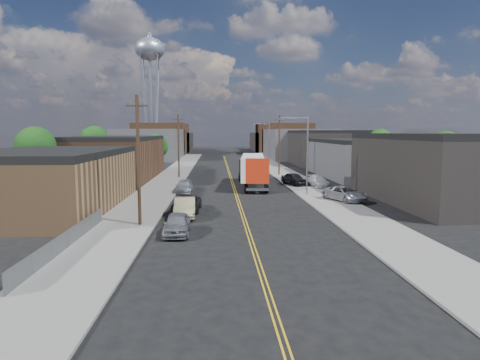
{
  "coord_description": "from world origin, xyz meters",
  "views": [
    {
      "loc": [
        -2.29,
        -22.78,
        7.25
      ],
      "look_at": [
        0.06,
        19.36,
        2.5
      ],
      "focal_mm": 32.0,
      "sensor_mm": 36.0,
      "label": 1
    }
  ],
  "objects": [
    {
      "name": "chainlink_fence",
      "position": [
        -11.5,
        3.5,
        0.66
      ],
      "size": [
        0.05,
        16.0,
        1.22
      ],
      "color": "slate",
      "rests_on": "ground"
    },
    {
      "name": "car_right_lot_a",
      "position": [
        11.0,
        20.36,
        0.89
      ],
      "size": [
        4.31,
        5.88,
        1.49
      ],
      "primitive_type": "imported",
      "rotation": [
        0.0,
        0.0,
        0.39
      ],
      "color": "#B8BBBE",
      "rests_on": "sidewalk_right"
    },
    {
      "name": "car_left_c",
      "position": [
        -5.0,
        16.0,
        0.71
      ],
      "size": [
        2.61,
        5.22,
        1.42
      ],
      "primitive_type": "imported",
      "rotation": [
        0.0,
        0.0,
        -0.05
      ],
      "color": "black",
      "rests_on": "ground"
    },
    {
      "name": "skyline_left_c",
      "position": [
        -20.0,
        140.0,
        3.5
      ],
      "size": [
        16.0,
        40.0,
        7.0
      ],
      "primitive_type": "cube",
      "color": "black",
      "rests_on": "ground"
    },
    {
      "name": "warehouse_tan",
      "position": [
        -18.0,
        18.0,
        2.8
      ],
      "size": [
        12.0,
        22.0,
        5.6
      ],
      "color": "brown",
      "rests_on": "ground"
    },
    {
      "name": "utility_pole_left_near",
      "position": [
        -8.2,
        10.0,
        5.14
      ],
      "size": [
        1.6,
        0.26,
        10.0
      ],
      "color": "black",
      "rests_on": "ground"
    },
    {
      "name": "skyline_left_b",
      "position": [
        -20.0,
        120.0,
        5.0
      ],
      "size": [
        16.0,
        26.0,
        10.0
      ],
      "primitive_type": "cube",
      "color": "#533321",
      "rests_on": "ground"
    },
    {
      "name": "tree_left_near",
      "position": [
        -23.94,
        30.0,
        5.18
      ],
      "size": [
        4.85,
        4.76,
        7.91
      ],
      "color": "black",
      "rests_on": "ground"
    },
    {
      "name": "centerline",
      "position": [
        0.0,
        45.0,
        0.01
      ],
      "size": [
        0.32,
        120.0,
        0.01
      ],
      "primitive_type": "cube",
      "color": "gold",
      "rests_on": "ground"
    },
    {
      "name": "streetlight_far",
      "position": [
        7.6,
        60.0,
        5.33
      ],
      "size": [
        3.39,
        0.25,
        9.0
      ],
      "color": "gray",
      "rests_on": "ground"
    },
    {
      "name": "industrial_right_a",
      "position": [
        21.99,
        20.0,
        3.55
      ],
      "size": [
        14.0,
        22.0,
        7.1
      ],
      "color": "black",
      "rests_on": "ground"
    },
    {
      "name": "skyline_right_b",
      "position": [
        20.0,
        120.0,
        5.0
      ],
      "size": [
        16.0,
        26.0,
        10.0
      ],
      "primitive_type": "cube",
      "color": "#533321",
      "rests_on": "ground"
    },
    {
      "name": "tree_left_mid",
      "position": [
        -23.94,
        55.0,
        5.48
      ],
      "size": [
        5.1,
        5.04,
        8.37
      ],
      "color": "black",
      "rests_on": "ground"
    },
    {
      "name": "car_right_lot_b",
      "position": [
        11.0,
        32.15,
        0.84
      ],
      "size": [
        2.48,
        4.94,
        1.38
      ],
      "primitive_type": "imported",
      "rotation": [
        0.0,
        0.0,
        0.12
      ],
      "color": "silver",
      "rests_on": "sidewalk_right"
    },
    {
      "name": "warehouse_brown",
      "position": [
        -18.0,
        44.0,
        3.3
      ],
      "size": [
        12.0,
        26.0,
        6.6
      ],
      "color": "#533321",
      "rests_on": "ground"
    },
    {
      "name": "tree_right_far",
      "position": [
        30.06,
        60.0,
        5.18
      ],
      "size": [
        4.85,
        4.76,
        7.91
      ],
      "color": "black",
      "rests_on": "ground"
    },
    {
      "name": "sidewalk_right",
      "position": [
        9.5,
        45.0,
        0.07
      ],
      "size": [
        5.0,
        140.0,
        0.15
      ],
      "primitive_type": "cube",
      "color": "slate",
      "rests_on": "ground"
    },
    {
      "name": "car_right_lot_c",
      "position": [
        8.2,
        34.0,
        0.96
      ],
      "size": [
        3.38,
        5.1,
        1.61
      ],
      "primitive_type": "imported",
      "rotation": [
        0.0,
        0.0,
        0.34
      ],
      "color": "black",
      "rests_on": "sidewalk_right"
    },
    {
      "name": "sidewalk_left",
      "position": [
        -9.5,
        45.0,
        0.07
      ],
      "size": [
        5.0,
        140.0,
        0.15
      ],
      "primitive_type": "cube",
      "color": "slate",
      "rests_on": "ground"
    },
    {
      "name": "car_left_b",
      "position": [
        -5.0,
        13.48,
        0.82
      ],
      "size": [
        1.95,
        5.08,
        1.65
      ],
      "primitive_type": "imported",
      "rotation": [
        0.0,
        0.0,
        0.04
      ],
      "color": "#948C61",
      "rests_on": "ground"
    },
    {
      "name": "tree_left_far",
      "position": [
        -13.94,
        62.0,
        4.57
      ],
      "size": [
        4.35,
        4.2,
        6.97
      ],
      "color": "black",
      "rests_on": "ground"
    },
    {
      "name": "tree_right_near",
      "position": [
        30.06,
        36.0,
        4.87
      ],
      "size": [
        4.6,
        4.48,
        7.44
      ],
      "color": "black",
      "rests_on": "ground"
    },
    {
      "name": "industrial_right_b",
      "position": [
        22.0,
        46.0,
        3.05
      ],
      "size": [
        14.0,
        24.0,
        6.1
      ],
      "color": "#3B3B3E",
      "rests_on": "ground"
    },
    {
      "name": "car_left_a",
      "position": [
        -5.1,
        7.14,
        0.77
      ],
      "size": [
        1.81,
        4.5,
        1.53
      ],
      "primitive_type": "imported",
      "rotation": [
        0.0,
        0.0,
        0.0
      ],
      "color": "#989A9D",
      "rests_on": "ground"
    },
    {
      "name": "skyline_left_a",
      "position": [
        -20.0,
        95.0,
        4.0
      ],
      "size": [
        16.0,
        30.0,
        8.0
      ],
      "primitive_type": "cube",
      "color": "#3B3B3E",
      "rests_on": "ground"
    },
    {
      "name": "skyline_right_a",
      "position": [
        20.0,
        95.0,
        4.0
      ],
      "size": [
        16.0,
        30.0,
        8.0
      ],
      "primitive_type": "cube",
      "color": "#3B3B3E",
      "rests_on": "ground"
    },
    {
      "name": "semi_truck",
      "position": [
        2.47,
        34.31,
        2.4
      ],
      "size": [
        3.88,
        16.3,
        4.22
      ],
      "rotation": [
        0.0,
        0.0,
        -0.09
      ],
      "color": "silver",
      "rests_on": "ground"
    },
    {
      "name": "utility_pole_right",
      "position": [
        8.2,
        48.0,
        5.14
      ],
      "size": [
        1.6,
        0.26,
        10.0
      ],
      "color": "black",
      "rests_on": "ground"
    },
    {
      "name": "water_tower",
      "position": [
        -22.0,
        110.0,
        30.65
      ],
      "size": [
        9.0,
        9.0,
        36.9
      ],
      "color": "gray",
      "rests_on": "ground"
    },
    {
      "name": "ground",
      "position": [
        0.0,
        60.0,
        0.0
      ],
      "size": [
        260.0,
        260.0,
        0.0
      ],
      "primitive_type": "plane",
      "color": "black",
      "rests_on": "ground"
    },
    {
      "name": "industrial_right_c",
      "position": [
        22.0,
        72.0,
        3.8
      ],
      "size": [
        14.0,
        22.0,
        7.6
      ],
      "color": "black",
      "rests_on": "ground"
    },
    {
      "name": "skyline_right_c",
      "position": [
        20.0,
        140.0,
        3.5
      ],
      "size": [
        16.0,
        40.0,
        7.0
      ],
      "primitive_type": "cube",
      "color": "black",
      "rests_on": "ground"
    },
    {
      "name": "streetlight_near",
      "position": [
        7.6,
        25.0,
        5.33
      ],
      "size": [
        3.39,
        0.25,
        9.0
      ],
      "color": "gray",
      "rests_on": "ground"
    },
    {
      "name": "car_left_d",
      "position": [
        -6.21,
        28.48,
        0.69
      ],
      "size": [
        2.05,
        4.79,
        1.38
      ],
      "primitive_type": "imported",
      "rotation": [
        0.0,
        0.0,
        -0.02
      ],
      "color": "#B8BCBE",
      "rests_on": "ground"
    },
    {
      "name": "utility_pole_left_far",
      "position": [
        -8.2,
        45.0,
        5.14
      ],
      "size": [
        1.6,
        0.26,
        10.0
      ],
      "color": "black",
      "rests_on": "ground"
    }
  ]
}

